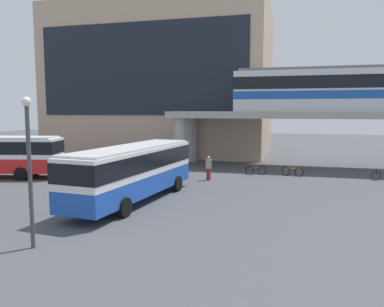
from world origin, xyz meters
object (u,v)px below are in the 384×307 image
object	(u,v)px
station_building	(163,82)
bicycle_orange	(293,171)
bicycle_black	(383,176)
pedestrian_waiting_near_stop	(209,169)
train	(350,89)
bus_main	(133,168)
pedestrian_near_building	(114,162)
bicycle_red	(256,170)

from	to	relation	value
station_building	bicycle_orange	xyz separation A→B (m)	(16.09, -14.62, -8.39)
bicycle_black	pedestrian_waiting_near_stop	distance (m)	13.20
train	pedestrian_waiting_near_stop	world-z (taller)	train
train	bicycle_orange	size ratio (longest dim) A/B	11.48
station_building	bus_main	bearing A→B (deg)	-74.35
station_building	pedestrian_near_building	xyz separation A→B (m)	(1.12, -16.20, -7.98)
bicycle_black	bus_main	bearing A→B (deg)	-144.09
bicycle_red	bicycle_orange	bearing A→B (deg)	4.59
pedestrian_waiting_near_stop	bicycle_orange	bearing A→B (deg)	30.39
bicycle_orange	pedestrian_near_building	distance (m)	15.06
bicycle_orange	pedestrian_waiting_near_stop	xyz separation A→B (m)	(-6.12, -3.59, 0.51)
bus_main	pedestrian_near_building	xyz separation A→B (m)	(-6.16, 9.79, -1.22)
bicycle_black	pedestrian_near_building	bearing A→B (deg)	-176.33
pedestrian_near_building	station_building	bearing A→B (deg)	93.97
bicycle_black	pedestrian_waiting_near_stop	size ratio (longest dim) A/B	0.96
station_building	pedestrian_near_building	distance (m)	18.10
pedestrian_near_building	pedestrian_waiting_near_stop	world-z (taller)	pedestrian_waiting_near_stop
bicycle_black	pedestrian_near_building	distance (m)	21.65
bus_main	pedestrian_near_building	size ratio (longest dim) A/B	6.85
station_building	bus_main	distance (m)	27.83
bus_main	train	bearing A→B (deg)	49.93
station_building	bicycle_red	size ratio (longest dim) A/B	15.30
bicycle_orange	pedestrian_near_building	bearing A→B (deg)	-173.98
bus_main	bicycle_black	xyz separation A→B (m)	(15.44, 11.18, -1.63)
pedestrian_near_building	bicycle_red	bearing A→B (deg)	6.37
bus_main	bicycle_black	size ratio (longest dim) A/B	6.43
bicycle_red	pedestrian_waiting_near_stop	bearing A→B (deg)	-133.81
bicycle_orange	pedestrian_waiting_near_stop	size ratio (longest dim) A/B	0.96
station_building	bus_main	world-z (taller)	station_building
station_building	pedestrian_waiting_near_stop	bearing A→B (deg)	-61.28
bus_main	station_building	bearing A→B (deg)	105.65
pedestrian_near_building	bus_main	bearing A→B (deg)	-57.83
station_building	bicycle_black	size ratio (longest dim) A/B	14.81
bicycle_red	pedestrian_waiting_near_stop	size ratio (longest dim) A/B	0.93
bicycle_black	bicycle_red	distance (m)	9.53
bus_main	pedestrian_waiting_near_stop	xyz separation A→B (m)	(2.69, 7.78, -1.12)
bicycle_black	bicycle_orange	bearing A→B (deg)	178.34
station_building	pedestrian_waiting_near_stop	world-z (taller)	station_building
pedestrian_waiting_near_stop	bus_main	bearing A→B (deg)	-109.08
train	bicycle_black	xyz separation A→B (m)	(2.02, -4.77, -6.75)
station_building	pedestrian_near_building	bearing A→B (deg)	-86.03
bicycle_black	train	bearing A→B (deg)	112.96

